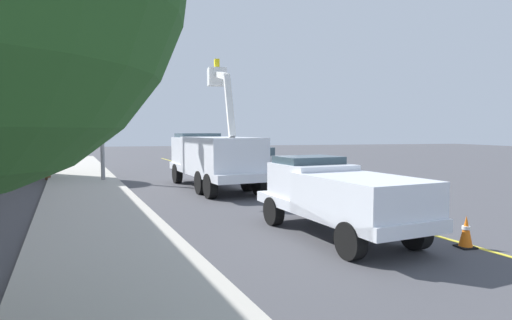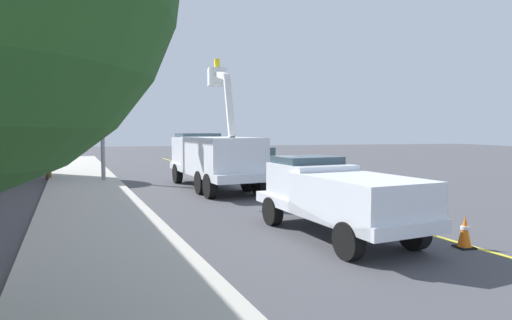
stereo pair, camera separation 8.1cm
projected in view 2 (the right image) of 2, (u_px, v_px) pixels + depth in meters
ground at (267, 188)px, 20.45m from camera, size 120.00×120.00×0.00m
sidewalk_far_side at (89, 198)px, 17.10m from camera, size 59.61×14.82×0.12m
lane_centre_stripe at (267, 188)px, 20.45m from camera, size 49.14×9.56×0.01m
utility_bucket_truck at (213, 156)px, 20.39m from camera, size 8.52×4.00×6.50m
service_pickup_truck at (336, 195)px, 11.03m from camera, size 5.90×3.12×2.06m
passing_minivan at (255, 157)px, 29.49m from camera, size 5.07×2.77×1.69m
traffic_cone_leading at (465, 232)px, 9.96m from camera, size 0.40×0.40×0.79m
traffic_cone_mid_front at (220, 171)px, 25.23m from camera, size 0.40×0.40×0.81m
traffic_signal_mast at (105, 81)px, 20.67m from camera, size 7.39×1.58×7.62m
street_tree_right at (46, 116)px, 23.85m from camera, size 3.48×3.48×5.41m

